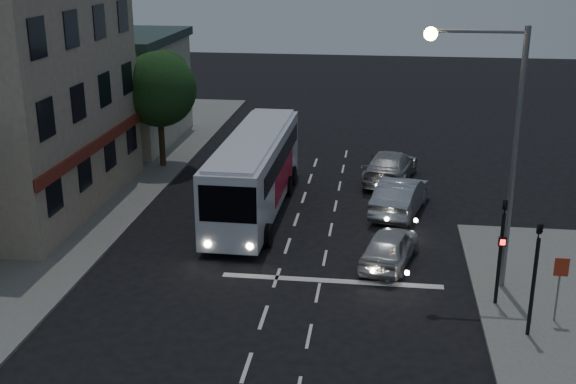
# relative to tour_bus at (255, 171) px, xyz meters

# --- Properties ---
(ground) EXTENTS (120.00, 120.00, 0.00)m
(ground) POSITION_rel_tour_bus_xyz_m (2.01, -8.88, -1.92)
(ground) COLOR black
(sidewalk_far) EXTENTS (12.00, 50.00, 0.12)m
(sidewalk_far) POSITION_rel_tour_bus_xyz_m (-10.99, -0.88, -1.86)
(sidewalk_far) COLOR slate
(sidewalk_far) RESTS_ON ground
(road_markings) EXTENTS (8.00, 30.55, 0.01)m
(road_markings) POSITION_rel_tour_bus_xyz_m (3.29, -5.58, -1.91)
(road_markings) COLOR silver
(road_markings) RESTS_ON ground
(tour_bus) EXTENTS (2.75, 11.60, 3.55)m
(tour_bus) POSITION_rel_tour_bus_xyz_m (0.00, 0.00, 0.00)
(tour_bus) COLOR silver
(tour_bus) RESTS_ON ground
(car_suv) EXTENTS (2.58, 4.40, 1.41)m
(car_suv) POSITION_rel_tour_bus_xyz_m (6.08, -5.08, -1.22)
(car_suv) COLOR silver
(car_suv) RESTS_ON ground
(car_sedan_a) EXTENTS (2.87, 5.22, 1.63)m
(car_sedan_a) POSITION_rel_tour_bus_xyz_m (6.56, 0.62, -1.10)
(car_sedan_a) COLOR #ACB0B8
(car_sedan_a) RESTS_ON ground
(car_sedan_b) EXTENTS (3.14, 5.73, 1.57)m
(car_sedan_b) POSITION_rel_tour_bus_xyz_m (6.11, 5.30, -1.13)
(car_sedan_b) COLOR #ACACAC
(car_sedan_b) RESTS_ON ground
(traffic_signal_main) EXTENTS (0.25, 0.35, 4.10)m
(traffic_signal_main) POSITION_rel_tour_bus_xyz_m (9.61, -8.11, 0.50)
(traffic_signal_main) COLOR black
(traffic_signal_main) RESTS_ON sidewalk_near
(traffic_signal_side) EXTENTS (0.18, 0.15, 4.10)m
(traffic_signal_side) POSITION_rel_tour_bus_xyz_m (10.31, -10.08, 0.50)
(traffic_signal_side) COLOR black
(traffic_signal_side) RESTS_ON sidewalk_near
(regulatory_sign) EXTENTS (0.45, 0.12, 2.20)m
(regulatory_sign) POSITION_rel_tour_bus_xyz_m (11.31, -9.12, -0.32)
(regulatory_sign) COLOR slate
(regulatory_sign) RESTS_ON sidewalk_near
(streetlight) EXTENTS (3.32, 0.44, 9.00)m
(streetlight) POSITION_rel_tour_bus_xyz_m (9.35, -6.68, 3.81)
(streetlight) COLOR slate
(streetlight) RESTS_ON sidewalk_near
(low_building_north) EXTENTS (9.40, 9.40, 6.50)m
(low_building_north) POSITION_rel_tour_bus_xyz_m (-11.49, 11.12, 1.47)
(low_building_north) COLOR beige
(low_building_north) RESTS_ON sidewalk_far
(street_tree) EXTENTS (4.00, 4.00, 6.20)m
(street_tree) POSITION_rel_tour_bus_xyz_m (-6.20, 6.14, 2.58)
(street_tree) COLOR black
(street_tree) RESTS_ON sidewalk_far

